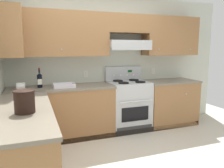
{
  "coord_description": "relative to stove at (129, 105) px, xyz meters",
  "views": [
    {
      "loc": [
        -1.11,
        -2.52,
        1.55
      ],
      "look_at": [
        0.06,
        0.7,
        1.0
      ],
      "focal_mm": 35.33,
      "sensor_mm": 36.0,
      "label": 1
    }
  ],
  "objects": [
    {
      "name": "counter_left_run",
      "position": [
        -1.85,
        -1.26,
        -0.03
      ],
      "size": [
        0.63,
        1.91,
        0.91
      ],
      "color": "olive",
      "rests_on": "ground_plane"
    },
    {
      "name": "ground_plane",
      "position": [
        -0.6,
        -1.25,
        -0.48
      ],
      "size": [
        7.04,
        7.04,
        0.0
      ],
      "primitive_type": "plane",
      "color": "beige"
    },
    {
      "name": "wall_back",
      "position": [
        -0.2,
        0.27,
        1.0
      ],
      "size": [
        4.68,
        0.57,
        2.55
      ],
      "color": "beige",
      "rests_on": "ground_plane"
    },
    {
      "name": "bowl",
      "position": [
        -1.23,
        -0.07,
        0.45
      ],
      "size": [
        0.36,
        0.27,
        0.06
      ],
      "color": "silver",
      "rests_on": "counter_back_run"
    },
    {
      "name": "wine_bottle",
      "position": [
        -1.61,
        0.05,
        0.56
      ],
      "size": [
        0.08,
        0.08,
        0.33
      ],
      "color": "black",
      "rests_on": "counter_back_run"
    },
    {
      "name": "stove",
      "position": [
        0.0,
        0.0,
        0.0
      ],
      "size": [
        0.76,
        0.62,
        1.2
      ],
      "color": "#B7BABC",
      "rests_on": "ground_plane"
    },
    {
      "name": "counter_back_run",
      "position": [
        -0.44,
        -0.01,
        -0.03
      ],
      "size": [
        3.6,
        0.65,
        0.91
      ],
      "color": "olive",
      "rests_on": "ground_plane"
    },
    {
      "name": "bucket",
      "position": [
        -1.81,
        -1.45,
        0.55
      ],
      "size": [
        0.21,
        0.21,
        0.23
      ],
      "color": "black",
      "rests_on": "counter_left_run"
    },
    {
      "name": "paper_towel_roll",
      "position": [
        -1.9,
        -0.08,
        0.49
      ],
      "size": [
        0.13,
        0.12,
        0.12
      ],
      "color": "white",
      "rests_on": "counter_back_run"
    }
  ]
}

